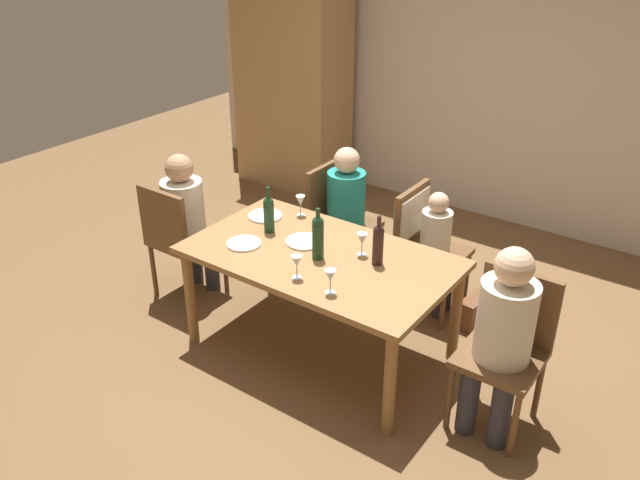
{
  "coord_description": "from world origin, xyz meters",
  "views": [
    {
      "loc": [
        2.11,
        -2.94,
        2.73
      ],
      "look_at": [
        0.0,
        0.0,
        0.83
      ],
      "focal_mm": 36.88,
      "sensor_mm": 36.0,
      "label": 1
    }
  ],
  "objects_px": {
    "chair_left_end": "(177,235)",
    "chair_far_left": "(336,215)",
    "chair_far_right": "(420,232)",
    "dinner_plate_host": "(244,244)",
    "armoire_cabinet": "(292,79)",
    "person_man_guest": "(349,206)",
    "person_child_small": "(438,242)",
    "wine_glass_near_left": "(301,201)",
    "wine_glass_near_right": "(362,240)",
    "chair_right_end": "(507,340)",
    "person_woman_host": "(503,331)",
    "wine_bottle_dark_red": "(269,213)",
    "handbag": "(474,311)",
    "dining_table": "(320,265)",
    "wine_bottle_tall_green": "(318,236)",
    "dinner_plate_guest_left": "(304,242)",
    "dinner_plate_guest_right": "(265,216)",
    "wine_glass_far": "(330,277)",
    "wine_bottle_short_olive": "(378,243)",
    "person_man_bearded": "(187,215)",
    "wine_glass_centre": "(297,262)"
  },
  "relations": [
    {
      "from": "chair_left_end",
      "to": "chair_far_left",
      "type": "distance_m",
      "value": 1.22
    },
    {
      "from": "chair_far_right",
      "to": "dinner_plate_host",
      "type": "relative_size",
      "value": 4.07
    },
    {
      "from": "armoire_cabinet",
      "to": "person_man_guest",
      "type": "distance_m",
      "value": 2.15
    },
    {
      "from": "person_child_small",
      "to": "wine_glass_near_left",
      "type": "height_order",
      "value": "person_child_small"
    },
    {
      "from": "wine_glass_near_left",
      "to": "wine_glass_near_right",
      "type": "relative_size",
      "value": 1.0
    },
    {
      "from": "chair_far_right",
      "to": "chair_right_end",
      "type": "bearing_deg",
      "value": 51.01
    },
    {
      "from": "chair_right_end",
      "to": "person_woman_host",
      "type": "distance_m",
      "value": 0.17
    },
    {
      "from": "wine_bottle_dark_red",
      "to": "handbag",
      "type": "bearing_deg",
      "value": 34.38
    },
    {
      "from": "dining_table",
      "to": "chair_left_end",
      "type": "distance_m",
      "value": 1.23
    },
    {
      "from": "chair_right_end",
      "to": "wine_bottle_tall_green",
      "type": "relative_size",
      "value": 2.71
    },
    {
      "from": "dinner_plate_guest_left",
      "to": "chair_far_right",
      "type": "bearing_deg",
      "value": 61.91
    },
    {
      "from": "chair_right_end",
      "to": "wine_glass_near_right",
      "type": "xyz_separation_m",
      "value": [
        -1.01,
        0.06,
        0.3
      ]
    },
    {
      "from": "person_child_small",
      "to": "handbag",
      "type": "relative_size",
      "value": 3.34
    },
    {
      "from": "dining_table",
      "to": "chair_far_left",
      "type": "bearing_deg",
      "value": 118.19
    },
    {
      "from": "dinner_plate_host",
      "to": "dinner_plate_guest_right",
      "type": "xyz_separation_m",
      "value": [
        -0.16,
        0.4,
        0.0
      ]
    },
    {
      "from": "dining_table",
      "to": "wine_glass_near_left",
      "type": "bearing_deg",
      "value": 139.01
    },
    {
      "from": "chair_right_end",
      "to": "wine_glass_far",
      "type": "height_order",
      "value": "chair_right_end"
    },
    {
      "from": "wine_bottle_short_olive",
      "to": "dinner_plate_guest_left",
      "type": "height_order",
      "value": "wine_bottle_short_olive"
    },
    {
      "from": "person_man_guest",
      "to": "dinner_plate_host",
      "type": "xyz_separation_m",
      "value": [
        -0.12,
        -1.05,
        0.09
      ]
    },
    {
      "from": "wine_bottle_tall_green",
      "to": "dinner_plate_guest_left",
      "type": "bearing_deg",
      "value": 148.94
    },
    {
      "from": "chair_left_end",
      "to": "person_woman_host",
      "type": "bearing_deg",
      "value": 1.43
    },
    {
      "from": "chair_right_end",
      "to": "person_woman_host",
      "type": "xyz_separation_m",
      "value": [
        0.0,
        -0.11,
        0.13
      ]
    },
    {
      "from": "wine_bottle_short_olive",
      "to": "chair_far_right",
      "type": "bearing_deg",
      "value": 97.51
    },
    {
      "from": "person_woman_host",
      "to": "person_man_bearded",
      "type": "relative_size",
      "value": 1.02
    },
    {
      "from": "chair_far_left",
      "to": "wine_glass_near_left",
      "type": "bearing_deg",
      "value": 2.77
    },
    {
      "from": "chair_far_right",
      "to": "wine_glass_near_right",
      "type": "distance_m",
      "value": 0.76
    },
    {
      "from": "wine_glass_near_right",
      "to": "wine_glass_far",
      "type": "distance_m",
      "value": 0.49
    },
    {
      "from": "chair_right_end",
      "to": "dinner_plate_guest_left",
      "type": "xyz_separation_m",
      "value": [
        -1.4,
        -0.02,
        0.2
      ]
    },
    {
      "from": "chair_far_left",
      "to": "person_man_bearded",
      "type": "relative_size",
      "value": 0.82
    },
    {
      "from": "person_man_guest",
      "to": "wine_bottle_dark_red",
      "type": "relative_size",
      "value": 3.41
    },
    {
      "from": "chair_far_right",
      "to": "armoire_cabinet",
      "type": "bearing_deg",
      "value": -121.93
    },
    {
      "from": "chair_far_left",
      "to": "chair_right_end",
      "type": "bearing_deg",
      "value": 65.13
    },
    {
      "from": "chair_far_left",
      "to": "chair_far_right",
      "type": "bearing_deg",
      "value": 90.0
    },
    {
      "from": "dining_table",
      "to": "chair_right_end",
      "type": "bearing_deg",
      "value": 4.08
    },
    {
      "from": "dining_table",
      "to": "handbag",
      "type": "height_order",
      "value": "dining_table"
    },
    {
      "from": "wine_glass_near_left",
      "to": "chair_far_left",
      "type": "bearing_deg",
      "value": 92.77
    },
    {
      "from": "chair_far_left",
      "to": "wine_glass_far",
      "type": "xyz_separation_m",
      "value": [
        0.78,
        -1.21,
        0.3
      ]
    },
    {
      "from": "dining_table",
      "to": "person_man_bearded",
      "type": "relative_size",
      "value": 1.5
    },
    {
      "from": "armoire_cabinet",
      "to": "dinner_plate_guest_right",
      "type": "relative_size",
      "value": 9.05
    },
    {
      "from": "wine_bottle_short_olive",
      "to": "wine_glass_near_left",
      "type": "relative_size",
      "value": 2.16
    },
    {
      "from": "chair_far_right",
      "to": "person_woman_host",
      "type": "relative_size",
      "value": 0.8
    },
    {
      "from": "chair_far_left",
      "to": "person_man_guest",
      "type": "bearing_deg",
      "value": 90.0
    },
    {
      "from": "wine_bottle_tall_green",
      "to": "dinner_plate_guest_right",
      "type": "distance_m",
      "value": 0.72
    },
    {
      "from": "wine_bottle_short_olive",
      "to": "wine_glass_centre",
      "type": "distance_m",
      "value": 0.52
    },
    {
      "from": "person_woman_host",
      "to": "wine_glass_far",
      "type": "distance_m",
      "value": 0.98
    },
    {
      "from": "dining_table",
      "to": "chair_right_end",
      "type": "xyz_separation_m",
      "value": [
        1.22,
        0.09,
        -0.11
      ]
    },
    {
      "from": "chair_right_end",
      "to": "wine_glass_near_right",
      "type": "relative_size",
      "value": 6.17
    },
    {
      "from": "wine_bottle_short_olive",
      "to": "wine_glass_near_left",
      "type": "height_order",
      "value": "wine_bottle_short_olive"
    },
    {
      "from": "dinner_plate_guest_left",
      "to": "dinner_plate_guest_right",
      "type": "height_order",
      "value": "same"
    },
    {
      "from": "wine_glass_near_left",
      "to": "dinner_plate_guest_right",
      "type": "height_order",
      "value": "wine_glass_near_left"
    }
  ]
}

